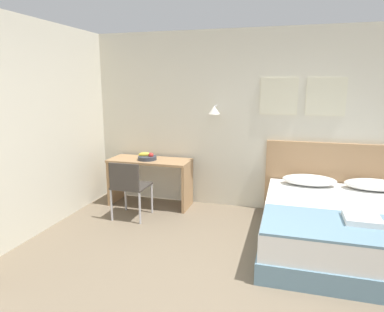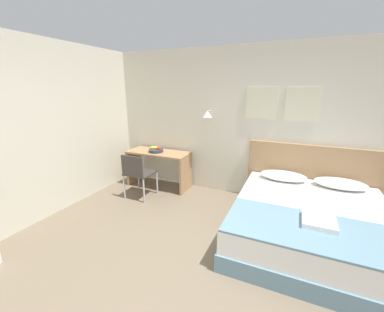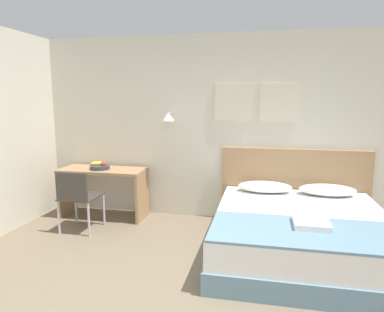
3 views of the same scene
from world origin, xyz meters
name	(u,v)px [view 2 (image 2 of 3)]	position (x,y,z in m)	size (l,w,h in m)	color
ground_plane	(167,302)	(0.00, 0.00, 0.00)	(24.00, 24.00, 0.00)	#756651
wall_back	(240,124)	(0.01, 2.68, 1.33)	(5.76, 0.31, 2.65)	beige
bed	(309,224)	(1.22, 1.56, 0.25)	(1.89, 2.06, 0.50)	#66899E
headboard	(310,177)	(1.22, 2.62, 0.53)	(2.01, 0.06, 1.07)	#A87F56
pillow_left	(283,176)	(0.82, 2.36, 0.58)	(0.72, 0.36, 0.14)	white
pillow_right	(340,184)	(1.62, 2.36, 0.58)	(0.72, 0.36, 0.14)	white
throw_blanket	(315,231)	(1.22, 0.97, 0.52)	(1.84, 0.82, 0.02)	#66899E
folded_towel_near_foot	(319,221)	(1.27, 1.11, 0.56)	(0.34, 0.35, 0.06)	white
desk	(159,162)	(-1.52, 2.34, 0.52)	(1.25, 0.52, 0.73)	#A87F56
desk_chair	(137,172)	(-1.58, 1.70, 0.51)	(0.47, 0.47, 0.83)	#3D3833
fruit_bowl	(156,150)	(-1.55, 2.31, 0.77)	(0.30, 0.28, 0.11)	#333842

